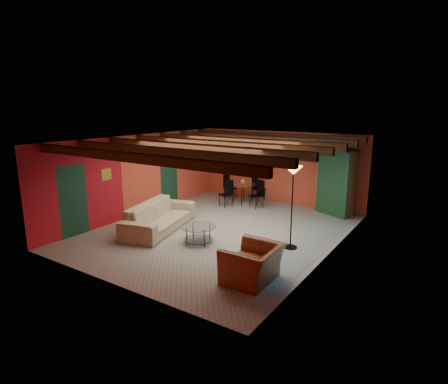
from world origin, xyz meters
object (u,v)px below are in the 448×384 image
Objects in this scene: coffee_table at (198,234)px; dining_table at (243,190)px; armchair at (253,264)px; floor_lamp at (292,208)px; armoire at (335,183)px; sofa at (159,216)px; vase at (243,174)px; potted_plant at (337,144)px.

coffee_table is 0.49× the size of dining_table.
floor_lamp reaches higher than armchair.
armoire is 3.78m from floor_lamp.
armchair is 0.56× the size of armoire.
floor_lamp reaches higher than dining_table.
dining_table is at bearing -22.18° from sofa.
dining_table is (-3.43, 5.38, 0.12)m from armchair.
dining_table reaches higher than sofa.
coffee_table is at bearing -75.13° from vase.
sofa reaches higher than armchair.
potted_plant reaches higher than sofa.
dining_table reaches higher than coffee_table.
sofa reaches higher than coffee_table.
vase is (-1.13, 4.25, 0.89)m from coffee_table.
potted_plant is at bearing -54.35° from sofa.
dining_table is 3.81m from potted_plant.
floor_lamp is at bearing -65.62° from armoire.
sofa is at bearing -106.16° from armoire.
floor_lamp reaches higher than vase.
dining_table is (-1.13, 4.25, 0.27)m from coffee_table.
armoire is 0.99× the size of floor_lamp.
coffee_table is (-2.30, 1.13, -0.14)m from armchair.
sofa is 1.43× the size of dining_table.
vase reaches higher than dining_table.
potted_plant is 3.55m from vase.
vase is (0.52, 4.00, 0.72)m from sofa.
floor_lamp is (2.21, 1.06, 0.84)m from coffee_table.
dining_table is at bearing -148.58° from armchair.
sofa is 6.32× the size of potted_plant.
potted_plant reaches higher than dining_table.
coffee_table is 2.16× the size of potted_plant.
dining_table is at bearing -169.80° from potted_plant.
potted_plant reaches higher than armoire.
potted_plant is at bearing 66.09° from coffee_table.
coffee_table is 4.64× the size of vase.
potted_plant is at bearing -179.60° from armchair.
armoire is (-0.15, 5.97, 0.69)m from armchair.
potted_plant is 2.15× the size of vase.
armchair is 2.69× the size of potted_plant.
coffee_table is at bearing -90.53° from armoire.
armchair is 0.61× the size of dining_table.
armchair is 6.42m from vase.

